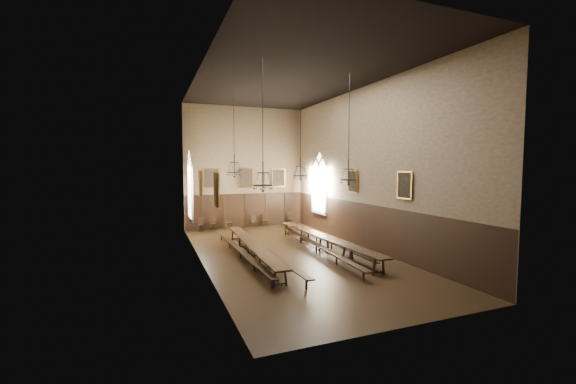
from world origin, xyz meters
TOP-DOWN VIEW (x-y plane):
  - floor at (0.00, 0.00)m, footprint 9.00×18.00m
  - ceiling at (0.00, 0.00)m, footprint 9.00×18.00m
  - wall_back at (0.00, 9.01)m, footprint 9.00×0.02m
  - wall_front at (0.00, -9.01)m, footprint 9.00×0.02m
  - wall_left at (-4.51, 0.00)m, footprint 0.02×18.00m
  - wall_right at (4.51, 0.00)m, footprint 0.02×18.00m
  - wainscot_panelling at (0.00, 0.00)m, footprint 9.00×18.00m
  - table_left at (-2.02, -0.09)m, footprint 1.08×9.86m
  - table_right at (2.01, 0.03)m, footprint 1.13×10.43m
  - bench_left_outer at (-2.61, 0.09)m, footprint 0.46×10.15m
  - bench_left_inner at (-1.48, -0.20)m, footprint 0.58×10.66m
  - bench_right_inner at (1.44, -0.21)m, footprint 0.96×10.62m
  - bench_right_outer at (2.59, 0.22)m, footprint 0.64×9.03m
  - chair_0 at (-3.42, 8.49)m, footprint 0.46×0.46m
  - chair_1 at (-2.53, 8.59)m, footprint 0.46×0.46m
  - chair_2 at (-1.39, 8.48)m, footprint 0.50×0.50m
  - chair_4 at (0.56, 8.58)m, footprint 0.48×0.48m
  - chair_5 at (1.44, 8.61)m, footprint 0.47×0.47m
  - chair_7 at (3.45, 8.56)m, footprint 0.51×0.51m
  - chandelier_back_left at (-2.33, 2.45)m, footprint 0.85×0.85m
  - chandelier_back_right at (1.85, 2.88)m, footprint 0.89×0.89m
  - chandelier_front_left at (-2.32, -2.82)m, footprint 0.82×0.82m
  - chandelier_front_right at (2.13, -2.21)m, footprint 0.79×0.79m
  - portrait_back_0 at (-2.60, 8.88)m, footprint 1.10×0.12m
  - portrait_back_1 at (0.00, 8.88)m, footprint 1.10×0.12m
  - portrait_back_2 at (2.60, 8.88)m, footprint 1.10×0.12m
  - portrait_left_0 at (-4.38, 1.00)m, footprint 0.12×1.00m
  - portrait_left_1 at (-4.38, -3.50)m, footprint 0.12×1.00m
  - portrait_right_0 at (4.38, 1.00)m, footprint 0.12×1.00m
  - portrait_right_1 at (4.38, -3.50)m, footprint 0.12×1.00m
  - window_right at (4.43, 5.50)m, footprint 0.20×2.20m
  - window_left at (-4.43, 5.50)m, footprint 0.20×2.20m

SIDE VIEW (x-z plane):
  - floor at x=0.00m, z-range -0.02..0.00m
  - bench_right_outer at x=2.59m, z-range 0.06..0.46m
  - chair_4 at x=0.56m, z-range -0.17..0.70m
  - chair_0 at x=-3.42m, z-range -0.18..0.74m
  - chair_1 at x=-2.53m, z-range -0.19..0.76m
  - bench_left_outer at x=-2.61m, z-range 0.06..0.52m
  - chair_5 at x=1.44m, z-range -0.19..0.79m
  - chair_2 at x=-1.39m, z-range -0.20..0.80m
  - bench_right_inner at x=1.44m, z-range 0.07..0.54m
  - bench_left_inner at x=-1.48m, z-range 0.07..0.55m
  - chair_7 at x=3.45m, z-range -0.20..0.82m
  - table_left at x=-2.02m, z-range 0.00..0.77m
  - table_right at x=2.01m, z-range 0.00..0.81m
  - wainscot_panelling at x=0.00m, z-range 0.00..2.50m
  - window_right at x=4.43m, z-range 1.10..5.70m
  - window_left at x=-4.43m, z-range 1.10..5.70m
  - portrait_back_0 at x=-2.60m, z-range 3.00..4.40m
  - portrait_back_1 at x=0.00m, z-range 3.00..4.40m
  - portrait_back_2 at x=2.60m, z-range 3.00..4.40m
  - portrait_left_0 at x=-4.38m, z-range 3.05..4.35m
  - portrait_left_1 at x=-4.38m, z-range 3.05..4.35m
  - portrait_right_0 at x=4.38m, z-range 3.05..4.35m
  - portrait_right_1 at x=4.38m, z-range 3.05..4.35m
  - chandelier_front_left at x=-2.32m, z-range 1.48..6.84m
  - chandelier_front_right at x=2.13m, z-range 1.70..6.91m
  - chandelier_back_right at x=1.85m, z-range 1.76..6.91m
  - wall_back at x=0.00m, z-range 0.00..9.00m
  - wall_front at x=0.00m, z-range 0.00..9.00m
  - wall_left at x=-4.51m, z-range 0.00..9.00m
  - wall_right at x=4.51m, z-range 0.00..9.00m
  - chandelier_back_left at x=-2.33m, z-range 2.12..7.02m
  - ceiling at x=0.00m, z-range 9.00..9.02m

